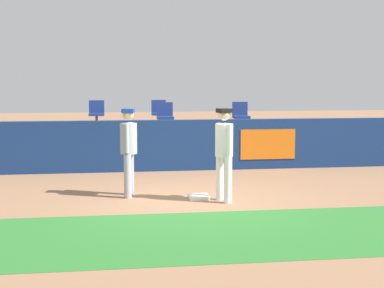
{
  "coord_description": "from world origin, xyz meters",
  "views": [
    {
      "loc": [
        -1.44,
        -10.46,
        2.39
      ],
      "look_at": [
        0.15,
        1.14,
        1.0
      ],
      "focal_mm": 50.7,
      "sensor_mm": 36.0,
      "label": 1
    }
  ],
  "objects_px": {
    "player_fielder_home": "(224,148)",
    "seat_front_center": "(165,115)",
    "seat_front_right": "(241,114)",
    "seat_back_left": "(97,112)",
    "player_runner_visitor": "(129,146)",
    "seat_back_center": "(159,112)",
    "first_base": "(199,197)"
  },
  "relations": [
    {
      "from": "player_fielder_home",
      "to": "seat_front_center",
      "type": "distance_m",
      "value": 5.3
    },
    {
      "from": "first_base",
      "to": "seat_front_right",
      "type": "relative_size",
      "value": 0.48
    },
    {
      "from": "player_fielder_home",
      "to": "seat_front_right",
      "type": "xyz_separation_m",
      "value": [
        1.53,
        5.24,
        0.31
      ]
    },
    {
      "from": "player_runner_visitor",
      "to": "seat_back_center",
      "type": "bearing_deg",
      "value": -178.88
    },
    {
      "from": "seat_back_left",
      "to": "seat_front_center",
      "type": "xyz_separation_m",
      "value": [
        2.02,
        -1.8,
        -0.0
      ]
    },
    {
      "from": "seat_front_right",
      "to": "seat_back_left",
      "type": "xyz_separation_m",
      "value": [
        -4.25,
        1.8,
        0.0
      ]
    },
    {
      "from": "seat_back_center",
      "to": "first_base",
      "type": "bearing_deg",
      "value": -87.59
    },
    {
      "from": "player_runner_visitor",
      "to": "seat_back_center",
      "type": "height_order",
      "value": "player_runner_visitor"
    },
    {
      "from": "player_fielder_home",
      "to": "seat_back_left",
      "type": "relative_size",
      "value": 2.19
    },
    {
      "from": "player_runner_visitor",
      "to": "seat_back_left",
      "type": "distance_m",
      "value": 6.39
    },
    {
      "from": "player_runner_visitor",
      "to": "seat_front_right",
      "type": "bearing_deg",
      "value": 154.25
    },
    {
      "from": "player_runner_visitor",
      "to": "seat_front_center",
      "type": "height_order",
      "value": "player_runner_visitor"
    },
    {
      "from": "seat_front_center",
      "to": "player_fielder_home",
      "type": "bearing_deg",
      "value": -82.39
    },
    {
      "from": "player_runner_visitor",
      "to": "seat_back_center",
      "type": "relative_size",
      "value": 2.15
    },
    {
      "from": "player_fielder_home",
      "to": "player_runner_visitor",
      "type": "distance_m",
      "value": 1.98
    },
    {
      "from": "first_base",
      "to": "player_fielder_home",
      "type": "bearing_deg",
      "value": -30.5
    },
    {
      "from": "seat_front_right",
      "to": "seat_back_left",
      "type": "distance_m",
      "value": 4.62
    },
    {
      "from": "first_base",
      "to": "seat_front_right",
      "type": "bearing_deg",
      "value": 68.17
    },
    {
      "from": "seat_front_center",
      "to": "seat_back_center",
      "type": "distance_m",
      "value": 1.8
    },
    {
      "from": "player_runner_visitor",
      "to": "seat_front_right",
      "type": "height_order",
      "value": "player_runner_visitor"
    },
    {
      "from": "player_fielder_home",
      "to": "seat_front_center",
      "type": "xyz_separation_m",
      "value": [
        -0.7,
        5.24,
        0.31
      ]
    },
    {
      "from": "seat_back_center",
      "to": "seat_back_left",
      "type": "bearing_deg",
      "value": 179.99
    },
    {
      "from": "player_runner_visitor",
      "to": "seat_front_center",
      "type": "bearing_deg",
      "value": 176.82
    },
    {
      "from": "first_base",
      "to": "seat_back_left",
      "type": "distance_m",
      "value": 7.26
    },
    {
      "from": "player_runner_visitor",
      "to": "seat_front_center",
      "type": "xyz_separation_m",
      "value": [
        1.14,
        4.52,
        0.33
      ]
    },
    {
      "from": "player_fielder_home",
      "to": "player_runner_visitor",
      "type": "xyz_separation_m",
      "value": [
        -1.84,
        0.72,
        -0.01
      ]
    },
    {
      "from": "seat_front_center",
      "to": "seat_front_right",
      "type": "bearing_deg",
      "value": -0.01
    },
    {
      "from": "first_base",
      "to": "player_runner_visitor",
      "type": "height_order",
      "value": "player_runner_visitor"
    },
    {
      "from": "seat_front_right",
      "to": "seat_back_left",
      "type": "bearing_deg",
      "value": 157.04
    },
    {
      "from": "player_fielder_home",
      "to": "seat_front_center",
      "type": "bearing_deg",
      "value": 169.07
    },
    {
      "from": "first_base",
      "to": "seat_front_center",
      "type": "height_order",
      "value": "seat_front_center"
    },
    {
      "from": "first_base",
      "to": "seat_front_center",
      "type": "relative_size",
      "value": 0.48
    }
  ]
}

